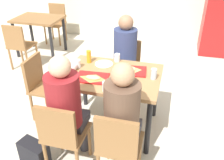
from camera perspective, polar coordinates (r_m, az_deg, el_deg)
The scene contains 25 objects.
ground_plane at distance 3.28m, azimuth 0.00°, elevation -10.45°, with size 10.00×10.00×0.02m, color beige.
main_table at distance 2.89m, azimuth 0.00°, elevation -0.46°, with size 1.11×0.83×0.75m.
chair_near_left at distance 2.47m, azimuth -11.37°, elevation -11.91°, with size 0.40×0.40×0.84m.
chair_near_right at distance 2.31m, azimuth 1.50°, elevation -14.53°, with size 0.40×0.40×0.84m.
chair_far_side at distance 3.65m, azimuth 3.28°, elevation 3.55°, with size 0.40×0.40×0.84m.
chair_left_end at distance 3.31m, azimuth -15.88°, elevation -0.64°, with size 0.40×0.40×0.84m.
person_in_red at distance 2.41m, azimuth -10.54°, elevation -5.42°, with size 0.32×0.42×1.25m.
person_in_brown_jacket at distance 2.26m, azimuth 2.44°, elevation -7.64°, with size 0.32×0.42×1.25m.
person_far_side at distance 3.42m, azimuth 2.89°, elevation 6.23°, with size 0.32×0.42×1.25m.
tray_red_near at distance 2.77m, azimuth -4.66°, elevation 0.56°, with size 0.36×0.26×0.02m, color red.
tray_red_far at distance 2.91m, azimuth 4.33°, elevation 2.11°, with size 0.36×0.26×0.02m, color red.
paper_plate_center at distance 3.08m, azimuth -1.88°, elevation 3.73°, with size 0.22×0.22×0.01m, color white.
paper_plate_near_edge at distance 2.61m, azimuth 2.21°, elevation -1.39°, with size 0.22×0.22×0.01m, color white.
pizza_slice_a at distance 2.73m, azimuth -4.42°, elevation 0.51°, with size 0.24×0.15×0.02m.
pizza_slice_b at distance 2.91m, azimuth 4.09°, elevation 2.50°, with size 0.24×0.22×0.02m.
plastic_cup_a at distance 3.13m, azimuth 1.20°, elevation 5.17°, with size 0.07×0.07×0.10m, color white.
plastic_cup_b at distance 2.52m, azimuth -1.49°, elevation -1.49°, with size 0.07×0.07×0.10m, color white.
plastic_cup_c at distance 3.00m, azimuth -7.89°, elevation 3.74°, with size 0.07×0.07×0.10m, color white.
soda_can at distance 2.76m, azimuth 9.58°, elevation 1.38°, with size 0.07×0.07×0.12m, color #B7BCC6.
condiment_bottle at distance 3.10m, azimuth -5.35°, elevation 5.39°, with size 0.06×0.06×0.16m, color orange.
foil_bundle at distance 2.95m, azimuth -8.99°, elevation 3.11°, with size 0.10×0.10×0.10m, color silver.
handbag at distance 2.84m, azimuth -17.42°, elevation -15.85°, with size 0.32×0.16×0.28m, color black.
background_table at distance 5.24m, azimuth -16.50°, elevation 12.22°, with size 0.90×0.70×0.75m.
background_chair_near at distance 4.70m, azimuth -20.68°, elevation 7.84°, with size 0.40×0.40×0.84m.
background_chair_far at distance 5.89m, azimuth -12.74°, elevation 13.25°, with size 0.40×0.40×0.84m.
Camera 1 is at (0.65, -2.41, 2.11)m, focal length 39.72 mm.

